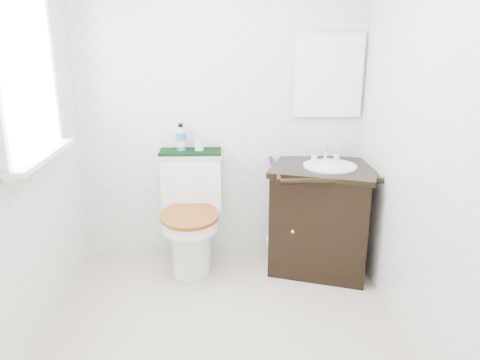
{
  "coord_description": "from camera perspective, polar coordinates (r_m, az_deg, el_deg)",
  "views": [
    {
      "loc": [
        0.0,
        -2.4,
        1.74
      ],
      "look_at": [
        0.13,
        0.75,
        0.76
      ],
      "focal_mm": 35.0,
      "sensor_mm": 36.0,
      "label": 1
    }
  ],
  "objects": [
    {
      "name": "soap_bar",
      "position": [
        3.64,
        9.75,
        2.47
      ],
      "size": [
        0.06,
        0.04,
        0.02
      ],
      "primitive_type": "ellipsoid",
      "color": "#1B8479",
      "rests_on": "vanity"
    },
    {
      "name": "towel",
      "position": [
        3.6,
        -6.06,
        3.46
      ],
      "size": [
        0.47,
        0.22,
        0.02
      ],
      "primitive_type": "cube",
      "color": "black",
      "rests_on": "toilet"
    },
    {
      "name": "wall_back",
      "position": [
        3.64,
        -2.34,
        8.65
      ],
      "size": [
        2.4,
        0.0,
        2.4
      ],
      "primitive_type": "plane",
      "rotation": [
        1.57,
        0.0,
        0.0
      ],
      "color": "silver",
      "rests_on": "ground"
    },
    {
      "name": "cup",
      "position": [
        3.6,
        -5.01,
        4.35
      ],
      "size": [
        0.07,
        0.07,
        0.09
      ],
      "primitive_type": "cone",
      "color": "#8FCFEA",
      "rests_on": "towel"
    },
    {
      "name": "wall_right",
      "position": [
        2.69,
        21.86,
        4.36
      ],
      "size": [
        0.0,
        2.4,
        2.4
      ],
      "primitive_type": "plane",
      "rotation": [
        1.57,
        0.0,
        -1.57
      ],
      "color": "silver",
      "rests_on": "ground"
    },
    {
      "name": "mouthwash_bottle",
      "position": [
        3.61,
        -7.2,
        5.12
      ],
      "size": [
        0.07,
        0.07,
        0.2
      ],
      "color": "blue",
      "rests_on": "towel"
    },
    {
      "name": "toilet",
      "position": [
        3.63,
        -5.93,
        -4.81
      ],
      "size": [
        0.48,
        0.65,
        0.88
      ],
      "color": "white",
      "rests_on": "floor"
    },
    {
      "name": "floor",
      "position": [
        2.97,
        -2.03,
        -18.77
      ],
      "size": [
        2.4,
        2.4,
        0.0
      ],
      "primitive_type": "plane",
      "color": "#BDB098",
      "rests_on": "ground"
    },
    {
      "name": "mirror",
      "position": [
        3.68,
        10.73,
        12.38
      ],
      "size": [
        0.5,
        0.02,
        0.6
      ],
      "primitive_type": "cube",
      "color": "silver",
      "rests_on": "wall_back"
    },
    {
      "name": "wall_left",
      "position": [
        2.7,
        -26.45,
        3.8
      ],
      "size": [
        0.0,
        2.4,
        2.4
      ],
      "primitive_type": "plane",
      "rotation": [
        1.57,
        0.0,
        1.57
      ],
      "color": "silver",
      "rests_on": "ground"
    },
    {
      "name": "window",
      "position": [
        2.87,
        -24.85,
        11.83
      ],
      "size": [
        0.02,
        0.7,
        0.9
      ],
      "primitive_type": "cube",
      "color": "white",
      "rests_on": "wall_left"
    },
    {
      "name": "vanity",
      "position": [
        3.63,
        10.03,
        -4.16
      ],
      "size": [
        0.91,
        0.84,
        0.92
      ],
      "color": "black",
      "rests_on": "floor"
    },
    {
      "name": "trash_bin",
      "position": [
        3.6,
        5.15,
        -8.93
      ],
      "size": [
        0.26,
        0.23,
        0.31
      ],
      "color": "white",
      "rests_on": "floor"
    },
    {
      "name": "wall_front",
      "position": [
        1.32,
        -2.27,
        -7.16
      ],
      "size": [
        2.4,
        0.0,
        2.4
      ],
      "primitive_type": "plane",
      "rotation": [
        -1.57,
        0.0,
        0.0
      ],
      "color": "silver",
      "rests_on": "ground"
    }
  ]
}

